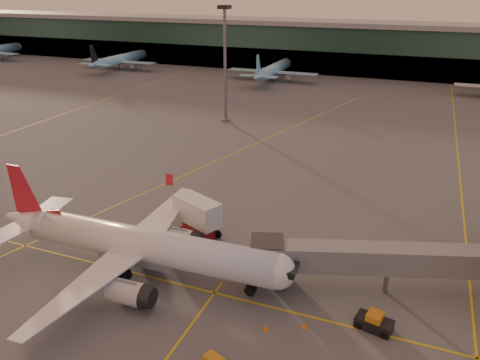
% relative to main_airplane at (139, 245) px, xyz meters
% --- Properties ---
extents(ground, '(600.00, 600.00, 0.00)m').
position_rel_main_airplane_xyz_m(ground, '(4.21, -5.43, -3.53)').
color(ground, '#4C4F54').
rests_on(ground, ground).
extents(taxi_markings, '(100.12, 173.00, 0.01)m').
position_rel_main_airplane_xyz_m(taxi_markings, '(-3.12, 39.05, -3.52)').
color(taxi_markings, gold).
rests_on(taxi_markings, ground).
extents(terminal, '(400.00, 20.00, 17.60)m').
position_rel_main_airplane_xyz_m(terminal, '(4.21, 136.36, 5.23)').
color(terminal, '#19382D').
rests_on(terminal, ground).
extents(mast_west_near, '(2.40, 2.40, 25.60)m').
position_rel_main_airplane_xyz_m(mast_west_near, '(-15.79, 60.57, 11.34)').
color(mast_west_near, slate).
rests_on(mast_west_near, ground).
extents(distant_aircraft_row, '(290.00, 34.00, 13.00)m').
position_rel_main_airplane_xyz_m(distant_aircraft_row, '(-16.79, 112.57, -3.53)').
color(distant_aircraft_row, '#88CAE4').
rests_on(distant_aircraft_row, ground).
extents(main_airplane, '(35.94, 32.33, 10.85)m').
position_rel_main_airplane_xyz_m(main_airplane, '(0.00, 0.00, 0.00)').
color(main_airplane, white).
rests_on(main_airplane, ground).
extents(jet_bridge, '(28.79, 12.00, 5.52)m').
position_rel_main_airplane_xyz_m(jet_bridge, '(27.06, 6.95, 0.26)').
color(jet_bridge, slate).
rests_on(jet_bridge, ground).
extents(catering_truck, '(7.11, 5.19, 5.06)m').
position_rel_main_airplane_xyz_m(catering_truck, '(2.17, 9.89, -0.65)').
color(catering_truck, '#A6171E').
rests_on(catering_truck, ground).
extents(pushback_tug, '(3.65, 2.45, 1.73)m').
position_rel_main_airplane_xyz_m(pushback_tug, '(25.37, 0.13, -2.82)').
color(pushback_tug, black).
rests_on(pushback_tug, ground).
extents(cone_nose, '(0.47, 0.47, 0.60)m').
position_rel_main_airplane_xyz_m(cone_nose, '(19.30, -2.19, -3.24)').
color(cone_nose, orange).
rests_on(cone_nose, ground).
extents(cone_tail, '(0.39, 0.39, 0.49)m').
position_rel_main_airplane_xyz_m(cone_tail, '(-19.97, 0.03, -3.29)').
color(cone_tail, orange).
rests_on(cone_tail, ground).
extents(cone_wing_left, '(0.45, 0.45, 0.58)m').
position_rel_main_airplane_xyz_m(cone_wing_left, '(-1.08, 17.49, -3.25)').
color(cone_wing_left, orange).
rests_on(cone_wing_left, ground).
extents(cone_fwd, '(0.49, 0.49, 0.63)m').
position_rel_main_airplane_xyz_m(cone_fwd, '(16.04, -3.82, -3.22)').
color(cone_fwd, orange).
rests_on(cone_fwd, ground).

